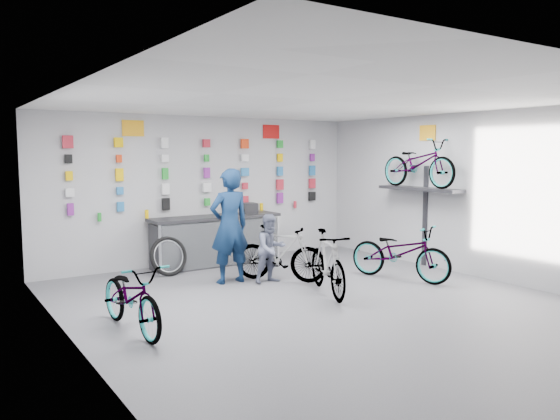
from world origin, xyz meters
TOP-DOWN VIEW (x-y plane):
  - floor at (0.00, 0.00)m, footprint 8.00×8.00m
  - ceiling at (0.00, 0.00)m, footprint 8.00×8.00m
  - wall_back at (0.00, 4.00)m, footprint 7.00×0.00m
  - wall_left at (-3.50, 0.00)m, footprint 0.00×8.00m
  - wall_right at (3.50, 0.00)m, footprint 0.00×8.00m
  - counter at (0.00, 3.54)m, footprint 2.70×0.66m
  - merch_wall at (0.11, 3.93)m, footprint 5.57×0.08m
  - wall_bracket at (3.33, 1.20)m, footprint 0.39×1.90m
  - sign_left at (-1.50, 3.98)m, footprint 0.42×0.02m
  - sign_right at (1.60, 3.98)m, footprint 0.42×0.02m
  - sign_side at (3.48, 1.20)m, footprint 0.02×0.40m
  - bike_left at (-2.77, 0.41)m, footprint 0.72×1.76m
  - bike_center at (0.43, 0.49)m, footprint 1.05×1.76m
  - bike_right at (2.15, 0.57)m, footprint 1.25×2.00m
  - bike_service at (0.30, 1.66)m, footprint 1.43×1.57m
  - bike_wall at (3.25, 1.20)m, footprint 0.63×1.80m
  - clerk at (-0.50, 2.05)m, footprint 0.73×0.48m
  - customer at (0.10, 1.65)m, footprint 0.59×0.46m
  - spare_wheel at (-1.17, 3.17)m, footprint 0.77×0.35m
  - register at (0.79, 3.55)m, footprint 0.33×0.35m

SIDE VIEW (x-z plane):
  - floor at x=0.00m, z-range 0.00..0.00m
  - spare_wheel at x=-1.17m, z-range -0.01..0.73m
  - bike_left at x=-2.77m, z-range 0.00..0.90m
  - counter at x=0.00m, z-range -0.01..0.99m
  - bike_right at x=2.15m, z-range 0.00..0.99m
  - bike_service at x=0.30m, z-range 0.00..1.00m
  - bike_center at x=0.43m, z-range 0.00..1.02m
  - customer at x=0.10m, z-range 0.00..1.20m
  - clerk at x=-0.50m, z-range 0.00..1.99m
  - register at x=0.79m, z-range 1.00..1.22m
  - wall_bracket at x=3.33m, z-range 0.46..2.46m
  - wall_back at x=0.00m, z-range -2.00..5.00m
  - wall_left at x=-3.50m, z-range -2.50..5.50m
  - wall_right at x=3.50m, z-range -2.50..5.50m
  - merch_wall at x=0.11m, z-range 1.01..2.57m
  - bike_wall at x=3.25m, z-range 1.58..2.53m
  - sign_side at x=3.48m, z-range 2.50..2.80m
  - sign_left at x=-1.50m, z-range 2.57..2.87m
  - sign_right at x=1.60m, z-range 2.57..2.87m
  - ceiling at x=0.00m, z-range 3.00..3.00m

